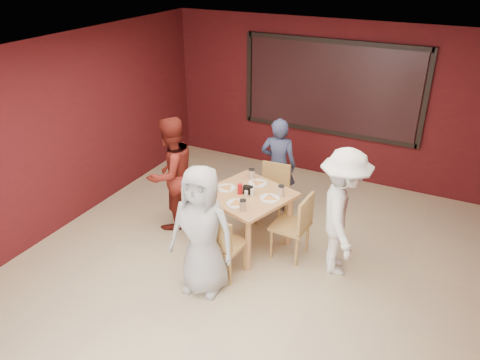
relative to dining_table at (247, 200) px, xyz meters
The scene contains 11 objects.
floor 1.08m from the dining_table, 69.78° to the right, with size 7.00×7.00×0.00m, color tan.
window_blinds 2.87m from the dining_table, 84.13° to the left, with size 3.00×0.02×1.50m, color black.
dining_table is the anchor object (origin of this frame).
chair_front 0.83m from the dining_table, 87.32° to the right, with size 0.48×0.48×0.92m.
chair_back 0.82m from the dining_table, 85.85° to the left, with size 0.48×0.48×0.92m.
chair_left 0.82m from the dining_table, behind, with size 0.48×0.48×0.79m.
chair_right 0.74m from the dining_table, ahead, with size 0.49×0.49×0.95m.
diner_front 1.11m from the dining_table, 93.53° to the right, with size 0.82×0.53×1.67m, color #B0B0B0.
diner_back 1.13m from the dining_table, 90.69° to the left, with size 0.57×0.37×1.55m, color #323959.
diner_left 1.25m from the dining_table, behind, with size 0.84×0.65×1.73m, color maroon.
diner_right 1.32m from the dining_table, ahead, with size 1.11×0.64×1.72m, color white.
Camera 1 is at (2.16, -4.31, 3.88)m, focal length 35.00 mm.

